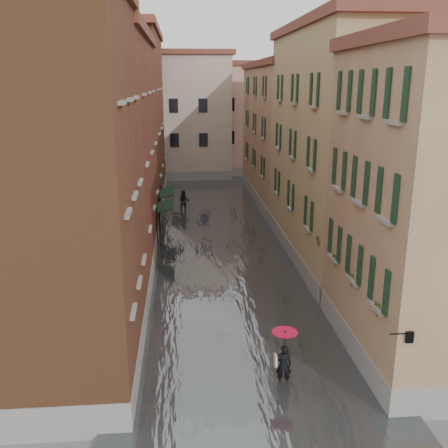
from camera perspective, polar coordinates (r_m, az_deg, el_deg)
name	(u,v)px	position (r m, az deg, el deg)	size (l,w,h in m)	color
ground	(240,335)	(21.67, 1.89, -12.55)	(120.00, 120.00, 0.00)	#545456
floodwater	(218,240)	(33.59, -0.70, -1.80)	(10.00, 60.00, 0.20)	#4B4F53
building_left_near	(44,200)	(17.96, -19.91, 2.64)	(6.00, 8.00, 13.00)	brown
building_left_mid	(96,159)	(28.59, -14.38, 7.23)	(6.00, 14.00, 12.50)	brown
building_left_far	(125,123)	(43.29, -11.30, 11.23)	(6.00, 16.00, 14.00)	brown
building_right_near	(438,212)	(19.84, 23.29, 1.25)	(6.00, 8.00, 11.50)	#8D6549
building_right_mid	(344,151)	(29.67, 13.60, 8.08)	(6.00, 14.00, 13.00)	tan
building_right_far	(289,137)	(44.14, 7.44, 9.85)	(6.00, 16.00, 11.50)	#8D6549
building_end_cream	(174,118)	(57.04, -5.68, 12.02)	(12.00, 9.00, 13.00)	#C4AF9C
building_end_pink	(252,120)	(59.65, 3.22, 11.76)	(10.00, 9.00, 12.00)	tan
awning_near	(165,207)	(32.75, -6.79, 1.93)	(1.09, 2.99, 2.80)	black
awning_far	(166,193)	(36.80, -6.60, 3.50)	(1.09, 3.26, 2.80)	black
wall_lantern	(408,336)	(16.26, 20.31, -11.93)	(0.71, 0.22, 0.35)	black
window_planters	(347,261)	(20.39, 13.86, -4.11)	(0.59, 8.11, 0.84)	brown
pedestrian_main	(284,353)	(18.04, 6.86, -14.41)	(0.92, 0.92, 2.06)	black
pedestrian_far	(184,201)	(40.89, -4.60, 2.60)	(0.90, 0.70, 1.86)	black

